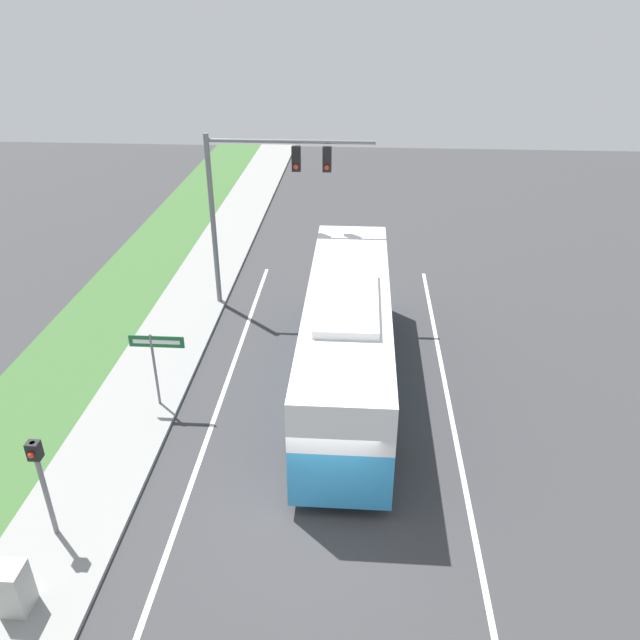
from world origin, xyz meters
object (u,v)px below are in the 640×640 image
object	(u,v)px
street_sign	(156,355)
bus	(347,333)
signal_gantry	(258,188)
pedestrian_signal	(41,474)
utility_cabinet	(14,589)

from	to	relation	value
street_sign	bus	bearing A→B (deg)	15.07
signal_gantry	pedestrian_signal	distance (m)	13.20
bus	pedestrian_signal	xyz separation A→B (m)	(-6.70, -6.80, -0.05)
pedestrian_signal	utility_cabinet	size ratio (longest dim) A/B	2.45
pedestrian_signal	utility_cabinet	xyz separation A→B (m)	(0.13, -2.04, -1.24)
pedestrian_signal	street_sign	world-z (taller)	pedestrian_signal
signal_gantry	street_sign	world-z (taller)	signal_gantry
signal_gantry	utility_cabinet	size ratio (longest dim) A/B	5.97
bus	utility_cabinet	distance (m)	11.08
pedestrian_signal	street_sign	size ratio (longest dim) A/B	1.09
pedestrian_signal	utility_cabinet	bearing A→B (deg)	-86.33
bus	utility_cabinet	size ratio (longest dim) A/B	10.16
signal_gantry	street_sign	size ratio (longest dim) A/B	2.67
signal_gantry	street_sign	xyz separation A→B (m)	(-2.09, -7.21, -3.03)
signal_gantry	bus	bearing A→B (deg)	-57.84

